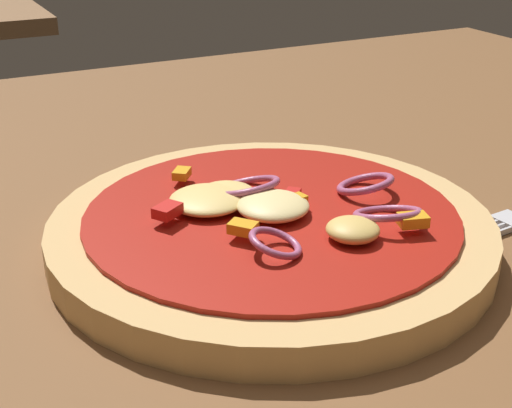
% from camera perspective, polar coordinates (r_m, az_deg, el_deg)
% --- Properties ---
extents(dining_table, '(1.23, 1.04, 0.03)m').
position_cam_1_polar(dining_table, '(0.41, -0.26, -8.03)').
color(dining_table, brown).
rests_on(dining_table, ground).
extents(pizza, '(0.27, 0.27, 0.04)m').
position_cam_1_polar(pizza, '(0.44, 1.18, -1.92)').
color(pizza, tan).
rests_on(pizza, dining_table).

